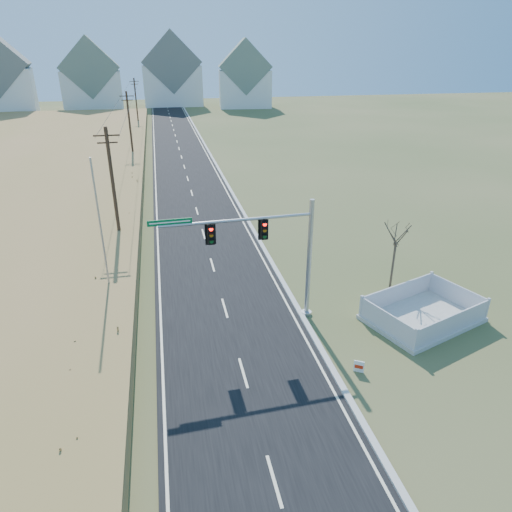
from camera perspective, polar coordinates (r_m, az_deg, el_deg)
The scene contains 14 objects.
ground at distance 23.69m, azimuth -2.50°, elevation -11.51°, with size 260.00×260.00×0.00m, color #404F26.
road at distance 70.39m, azimuth -9.50°, elevation 12.76°, with size 8.00×180.00×0.06m, color black.
curb at distance 70.68m, azimuth -6.06°, elevation 13.05°, with size 0.30×180.00×0.18m, color #B2AFA8.
utility_pole_near at distance 35.36m, azimuth -17.41°, elevation 8.22°, with size 1.80×0.26×9.00m.
utility_pole_mid at distance 64.71m, azimuth -15.49°, elevation 15.42°, with size 1.80×0.26×9.00m.
utility_pole_far at distance 94.47m, azimuth -14.74°, elevation 18.11°, with size 1.80×0.26×9.00m.
condo_nnw at distance 128.03m, azimuth -19.88°, elevation 20.00°, with size 14.93×11.17×17.03m.
condo_n at distance 131.19m, azimuth -10.45°, elevation 21.34°, with size 15.27×10.20×18.54m.
condo_ne at distance 125.27m, azimuth -1.42°, elevation 21.21°, with size 14.12×10.51×16.52m.
traffic_signal_mast at distance 24.06m, azimuth 2.60°, elevation 0.79°, with size 8.64×0.67×6.88m.
fence_enclosure at distance 27.41m, azimuth 20.06°, elevation -7.02°, with size 7.08×5.91×1.38m.
open_sign at distance 22.53m, azimuth 12.74°, elevation -13.32°, with size 0.45×0.30×0.61m.
flagpole at distance 27.51m, azimuth -18.49°, elevation 0.86°, with size 0.39×0.39×8.72m.
bare_tree at distance 28.90m, azimuth 17.24°, elevation 2.78°, with size 1.76×1.76×4.67m.
Camera 1 is at (-2.96, -18.95, 13.90)m, focal length 32.00 mm.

